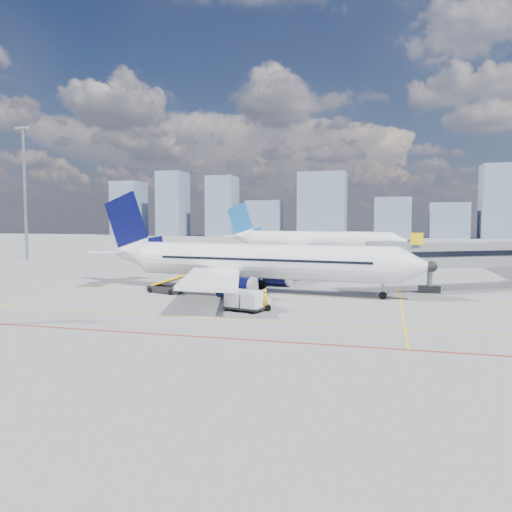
{
  "coord_description": "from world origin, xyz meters",
  "views": [
    {
      "loc": [
        12.78,
        -41.74,
        7.45
      ],
      "look_at": [
        0.08,
        5.96,
        4.0
      ],
      "focal_mm": 35.0,
      "sensor_mm": 36.0,
      "label": 1
    }
  ],
  "objects_px": {
    "ramp_worker": "(265,300)",
    "cargo_dolly": "(244,300)",
    "main_aircraft": "(247,261)",
    "second_aircraft": "(311,241)",
    "belt_loader": "(166,288)",
    "baggage_tug": "(255,301)"
  },
  "relations": [
    {
      "from": "cargo_dolly",
      "to": "second_aircraft",
      "type": "bearing_deg",
      "value": 109.96
    },
    {
      "from": "second_aircraft",
      "to": "ramp_worker",
      "type": "distance_m",
      "value": 67.61
    },
    {
      "from": "belt_loader",
      "to": "ramp_worker",
      "type": "relative_size",
      "value": 3.0
    },
    {
      "from": "second_aircraft",
      "to": "belt_loader",
      "type": "height_order",
      "value": "second_aircraft"
    },
    {
      "from": "second_aircraft",
      "to": "belt_loader",
      "type": "relative_size",
      "value": 7.31
    },
    {
      "from": "main_aircraft",
      "to": "second_aircraft",
      "type": "relative_size",
      "value": 0.9
    },
    {
      "from": "belt_loader",
      "to": "second_aircraft",
      "type": "bearing_deg",
      "value": 104.55
    },
    {
      "from": "main_aircraft",
      "to": "ramp_worker",
      "type": "relative_size",
      "value": 19.81
    },
    {
      "from": "cargo_dolly",
      "to": "belt_loader",
      "type": "distance_m",
      "value": 13.35
    },
    {
      "from": "baggage_tug",
      "to": "second_aircraft",
      "type": "bearing_deg",
      "value": 77.38
    },
    {
      "from": "baggage_tug",
      "to": "cargo_dolly",
      "type": "distance_m",
      "value": 1.18
    },
    {
      "from": "main_aircraft",
      "to": "second_aircraft",
      "type": "xyz_separation_m",
      "value": [
        -1.81,
        56.35,
        -0.0
      ]
    },
    {
      "from": "main_aircraft",
      "to": "baggage_tug",
      "type": "relative_size",
      "value": 14.16
    },
    {
      "from": "second_aircraft",
      "to": "baggage_tug",
      "type": "distance_m",
      "value": 67.09
    },
    {
      "from": "cargo_dolly",
      "to": "belt_loader",
      "type": "xyz_separation_m",
      "value": [
        -10.72,
        7.95,
        -0.38
      ]
    },
    {
      "from": "main_aircraft",
      "to": "baggage_tug",
      "type": "xyz_separation_m",
      "value": [
        3.73,
        -10.47,
        -2.44
      ]
    },
    {
      "from": "cargo_dolly",
      "to": "ramp_worker",
      "type": "xyz_separation_m",
      "value": [
        1.75,
        0.43,
        -0.03
      ]
    },
    {
      "from": "baggage_tug",
      "to": "cargo_dolly",
      "type": "relative_size",
      "value": 0.75
    },
    {
      "from": "second_aircraft",
      "to": "ramp_worker",
      "type": "relative_size",
      "value": 21.94
    },
    {
      "from": "ramp_worker",
      "to": "cargo_dolly",
      "type": "bearing_deg",
      "value": 133.53
    },
    {
      "from": "main_aircraft",
      "to": "baggage_tug",
      "type": "bearing_deg",
      "value": -62.71
    },
    {
      "from": "main_aircraft",
      "to": "belt_loader",
      "type": "relative_size",
      "value": 6.61
    }
  ]
}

